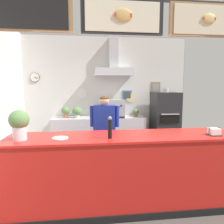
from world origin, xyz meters
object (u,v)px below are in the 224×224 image
at_px(pizza_oven, 165,122).
at_px(potted_sage, 98,112).
at_px(pepper_grinder, 110,128).
at_px(basil_vase, 19,124).
at_px(espresso_machine, 114,109).
at_px(napkin_holder, 214,132).
at_px(shop_worker, 105,131).
at_px(potted_oregano, 136,112).
at_px(potted_thyme, 66,112).
at_px(potted_basil, 77,112).
at_px(condiment_plate, 60,138).

height_order(pizza_oven, potted_sage, pizza_oven).
bearing_deg(pepper_grinder, basil_vase, 177.73).
relative_size(espresso_machine, napkin_holder, 3.18).
relative_size(shop_worker, potted_oregano, 7.70).
relative_size(potted_sage, potted_oregano, 1.16).
xyz_separation_m(potted_sage, potted_thyme, (-0.84, -0.01, 0.03)).
xyz_separation_m(espresso_machine, napkin_holder, (1.06, -2.68, -0.05)).
distance_m(potted_sage, pepper_grinder, 2.73).
bearing_deg(potted_basil, potted_oregano, 1.17).
relative_size(napkin_holder, basil_vase, 0.42).
xyz_separation_m(shop_worker, potted_thyme, (-0.89, 1.22, 0.26)).
height_order(shop_worker, potted_basil, shop_worker).
height_order(potted_oregano, pepper_grinder, pepper_grinder).
bearing_deg(condiment_plate, shop_worker, 63.81).
relative_size(pizza_oven, pepper_grinder, 5.77).
height_order(potted_sage, potted_thyme, potted_thyme).
bearing_deg(potted_basil, espresso_machine, 0.04).
bearing_deg(potted_oregano, potted_sage, 179.23).
xyz_separation_m(espresso_machine, potted_basil, (-0.96, -0.00, -0.07)).
distance_m(potted_oregano, pepper_grinder, 2.89).
bearing_deg(potted_basil, condiment_plate, -92.21).
height_order(espresso_machine, potted_oregano, espresso_machine).
height_order(espresso_machine, condiment_plate, espresso_machine).
relative_size(shop_worker, potted_sage, 6.65).
xyz_separation_m(potted_sage, condiment_plate, (-0.65, -2.66, 0.00)).
bearing_deg(potted_thyme, basil_vase, -96.62).
distance_m(shop_worker, condiment_plate, 1.62).
relative_size(potted_sage, napkin_holder, 1.43).
xyz_separation_m(espresso_machine, basil_vase, (-1.56, -2.64, 0.11)).
relative_size(espresso_machine, basil_vase, 1.34).
distance_m(potted_thyme, potted_oregano, 1.83).
relative_size(espresso_machine, potted_thyme, 1.90).
relative_size(pizza_oven, basil_vase, 4.34).
xyz_separation_m(pizza_oven, shop_worker, (-1.71, -1.10, 0.04)).
distance_m(pizza_oven, potted_sage, 1.79).
distance_m(espresso_machine, potted_sage, 0.42).
xyz_separation_m(potted_thyme, napkin_holder, (2.31, -2.72, 0.02)).
relative_size(shop_worker, potted_thyme, 5.69).
xyz_separation_m(potted_sage, basil_vase, (-1.15, -2.68, 0.21)).
bearing_deg(potted_oregano, potted_thyme, 179.77).
height_order(pizza_oven, basil_vase, pizza_oven).
bearing_deg(pizza_oven, basil_vase, -138.75).
distance_m(potted_sage, potted_thyme, 0.84).
bearing_deg(potted_basil, napkin_holder, -53.02).
bearing_deg(pepper_grinder, shop_worker, 87.83).
distance_m(potted_thyme, potted_basil, 0.29).
bearing_deg(shop_worker, napkin_holder, 143.19).
relative_size(shop_worker, pepper_grinder, 5.32).
distance_m(shop_worker, potted_oregano, 1.55).
bearing_deg(pizza_oven, espresso_machine, 176.53).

